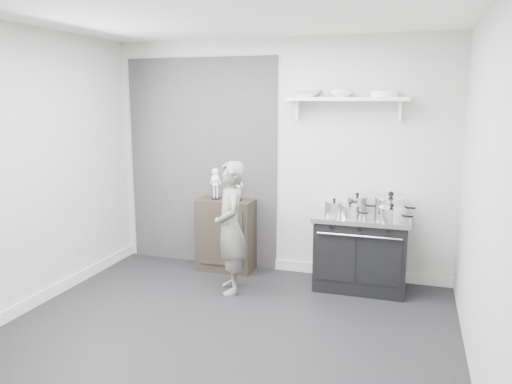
% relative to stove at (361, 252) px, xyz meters
% --- Properties ---
extents(ground, '(4.00, 4.00, 0.00)m').
position_rel_stove_xyz_m(ground, '(-1.03, -1.48, -0.40)').
color(ground, black).
rests_on(ground, ground).
extents(room_shell, '(4.02, 3.62, 2.71)m').
position_rel_stove_xyz_m(room_shell, '(-1.12, -1.33, 1.23)').
color(room_shell, '#B4B4B2').
rests_on(room_shell, ground).
extents(wall_shelf, '(1.30, 0.26, 0.24)m').
position_rel_stove_xyz_m(wall_shelf, '(-0.23, 0.20, 1.60)').
color(wall_shelf, white).
rests_on(wall_shelf, room_shell).
extents(stove, '(1.00, 0.63, 0.80)m').
position_rel_stove_xyz_m(stove, '(0.00, 0.00, 0.00)').
color(stove, black).
rests_on(stove, ground).
extents(side_cabinet, '(0.66, 0.38, 0.85)m').
position_rel_stove_xyz_m(side_cabinet, '(-1.60, 0.13, 0.02)').
color(side_cabinet, black).
rests_on(side_cabinet, ground).
extents(child, '(0.53, 0.60, 1.39)m').
position_rel_stove_xyz_m(child, '(-1.30, -0.51, 0.29)').
color(child, slate).
rests_on(child, ground).
extents(pot_front_left, '(0.29, 0.20, 0.19)m').
position_rel_stove_xyz_m(pot_front_left, '(-0.29, -0.07, 0.48)').
color(pot_front_left, silver).
rests_on(pot_front_left, stove).
extents(pot_back_left, '(0.32, 0.23, 0.22)m').
position_rel_stove_xyz_m(pot_back_left, '(-0.08, 0.13, 0.49)').
color(pot_back_left, silver).
rests_on(pot_back_left, stove).
extents(pot_back_right, '(0.43, 0.34, 0.26)m').
position_rel_stove_xyz_m(pot_back_right, '(0.28, 0.12, 0.50)').
color(pot_back_right, silver).
rests_on(pot_back_right, stove).
extents(pot_front_right, '(0.33, 0.25, 0.19)m').
position_rel_stove_xyz_m(pot_front_right, '(0.30, -0.18, 0.47)').
color(pot_front_right, silver).
rests_on(pot_front_right, stove).
extents(pot_front_center, '(0.29, 0.20, 0.17)m').
position_rel_stove_xyz_m(pot_front_center, '(-0.12, -0.14, 0.47)').
color(pot_front_center, silver).
rests_on(pot_front_center, stove).
extents(skeleton_full, '(0.12, 0.08, 0.42)m').
position_rel_stove_xyz_m(skeleton_full, '(-1.73, 0.13, 0.66)').
color(skeleton_full, white).
rests_on(skeleton_full, side_cabinet).
extents(skeleton_torso, '(0.11, 0.07, 0.38)m').
position_rel_stove_xyz_m(skeleton_torso, '(-1.45, 0.13, 0.64)').
color(skeleton_torso, white).
rests_on(skeleton_torso, side_cabinet).
extents(bowl_large, '(0.32, 0.32, 0.08)m').
position_rel_stove_xyz_m(bowl_large, '(-0.67, 0.19, 1.67)').
color(bowl_large, white).
rests_on(bowl_large, wall_shelf).
extents(bowl_small, '(0.24, 0.24, 0.08)m').
position_rel_stove_xyz_m(bowl_small, '(-0.29, 0.19, 1.67)').
color(bowl_small, white).
rests_on(bowl_small, wall_shelf).
extents(plate_stack, '(0.28, 0.28, 0.06)m').
position_rel_stove_xyz_m(plate_stack, '(0.16, 0.19, 1.67)').
color(plate_stack, white).
rests_on(plate_stack, wall_shelf).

